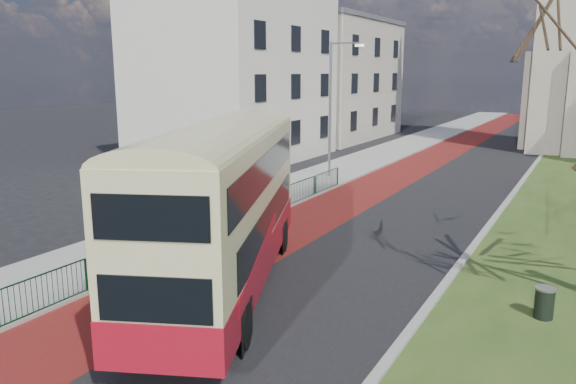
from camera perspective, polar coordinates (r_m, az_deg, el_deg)
The scene contains 12 objects.
ground at distance 17.37m, azimuth -7.56°, elevation -9.65°, with size 160.00×160.00×0.00m, color black.
road_carriageway at distance 34.51m, azimuth 14.67°, elevation 1.04°, with size 9.00×120.00×0.01m, color black.
bus_lane at distance 35.25m, azimuth 10.43°, elevation 1.47°, with size 3.40×120.00×0.01m, color #591414.
pavement_west at distance 36.59m, azimuth 4.79°, elevation 2.11°, with size 4.00×120.00×0.12m, color gray.
kerb_west at distance 35.83m, azimuth 7.71°, elevation 1.83°, with size 0.25×120.00×0.13m, color #999993.
kerb_east at distance 35.65m, azimuth 22.66°, elevation 0.94°, with size 0.25×80.00×0.13m, color #999993.
pedestrian_railing at distance 21.91m, azimuth -7.61°, elevation -3.49°, with size 0.07×24.00×1.12m.
street_block_near at distance 42.19m, azimuth -5.37°, elevation 12.23°, with size 10.30×14.30×13.00m.
street_block_far at distance 56.15m, azimuth 4.05°, elevation 11.46°, with size 10.30×16.30×11.50m.
streetlamp at distance 33.99m, azimuth 4.54°, elevation 9.04°, with size 2.13×0.18×8.00m.
bus at distance 16.38m, azimuth -6.63°, elevation -0.85°, with size 6.86×11.71×4.83m.
litter_bin at distance 16.48m, azimuth 24.59°, elevation -10.19°, with size 0.63×0.63×0.85m.
Camera 1 is at (9.70, -12.90, 6.43)m, focal length 35.00 mm.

